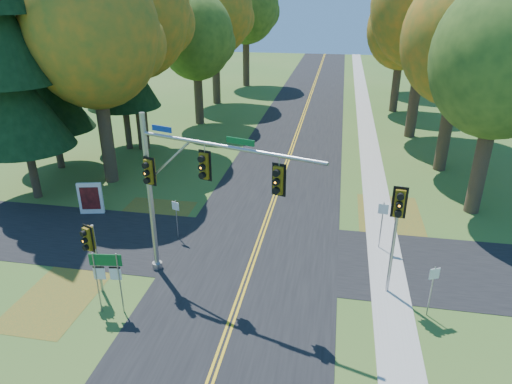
% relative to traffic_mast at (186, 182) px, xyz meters
% --- Properties ---
extents(ground, '(160.00, 160.00, 0.00)m').
position_rel_traffic_mast_xyz_m(ground, '(2.32, 0.88, -4.70)').
color(ground, '#346022').
rests_on(ground, ground).
extents(road_main, '(8.00, 160.00, 0.02)m').
position_rel_traffic_mast_xyz_m(road_main, '(2.32, 0.88, -4.69)').
color(road_main, black).
rests_on(road_main, ground).
extents(road_cross, '(60.00, 6.00, 0.02)m').
position_rel_traffic_mast_xyz_m(road_cross, '(2.32, 2.88, -4.69)').
color(road_cross, black).
rests_on(road_cross, ground).
extents(centerline_left, '(0.10, 160.00, 0.01)m').
position_rel_traffic_mast_xyz_m(centerline_left, '(2.22, 0.88, -4.68)').
color(centerline_left, gold).
rests_on(centerline_left, road_main).
extents(centerline_right, '(0.10, 160.00, 0.01)m').
position_rel_traffic_mast_xyz_m(centerline_right, '(2.42, 0.88, -4.68)').
color(centerline_right, gold).
rests_on(centerline_right, road_main).
extents(sidewalk_east, '(1.60, 160.00, 0.06)m').
position_rel_traffic_mast_xyz_m(sidewalk_east, '(8.52, 0.88, -4.67)').
color(sidewalk_east, '#9E998E').
rests_on(sidewalk_east, ground).
extents(leaf_patch_w_near, '(4.00, 6.00, 0.00)m').
position_rel_traffic_mast_xyz_m(leaf_patch_w_near, '(-4.18, 4.88, -4.69)').
color(leaf_patch_w_near, brown).
rests_on(leaf_patch_w_near, ground).
extents(leaf_patch_e, '(3.50, 8.00, 0.00)m').
position_rel_traffic_mast_xyz_m(leaf_patch_e, '(9.12, 6.88, -4.69)').
color(leaf_patch_e, brown).
rests_on(leaf_patch_e, ground).
extents(leaf_patch_w_far, '(3.00, 5.00, 0.00)m').
position_rel_traffic_mast_xyz_m(leaf_patch_w_far, '(-5.18, -2.12, -4.69)').
color(leaf_patch_w_far, brown).
rests_on(leaf_patch_w_far, ground).
extents(tree_w_a, '(8.00, 8.00, 14.15)m').
position_rel_traffic_mast_xyz_m(tree_w_a, '(-8.81, 10.26, 4.78)').
color(tree_w_a, '#38281C').
rests_on(tree_w_a, ground).
extents(tree_e_a, '(7.20, 7.20, 12.73)m').
position_rel_traffic_mast_xyz_m(tree_e_a, '(13.88, 9.65, 3.83)').
color(tree_e_a, '#38281C').
rests_on(tree_e_a, ground).
extents(tree_w_b, '(8.60, 8.60, 15.38)m').
position_rel_traffic_mast_xyz_m(tree_w_b, '(-9.40, 17.17, 5.67)').
color(tree_w_b, '#38281C').
rests_on(tree_w_b, ground).
extents(tree_e_b, '(7.60, 7.60, 13.33)m').
position_rel_traffic_mast_xyz_m(tree_e_b, '(13.29, 16.46, 4.20)').
color(tree_e_b, '#38281C').
rests_on(tree_e_b, ground).
extents(tree_w_c, '(6.80, 6.80, 11.91)m').
position_rel_traffic_mast_xyz_m(tree_w_c, '(-7.22, 25.35, 3.24)').
color(tree_w_c, '#38281C').
rests_on(tree_w_c, ground).
extents(tree_e_c, '(8.80, 8.80, 15.79)m').
position_rel_traffic_mast_xyz_m(tree_e_c, '(12.20, 24.57, 5.96)').
color(tree_e_c, '#38281C').
rests_on(tree_e_c, ground).
extents(tree_w_d, '(8.20, 8.20, 14.56)m').
position_rel_traffic_mast_xyz_m(tree_w_d, '(-7.81, 34.06, 5.08)').
color(tree_w_d, '#38281C').
rests_on(tree_w_d, ground).
extents(tree_e_d, '(7.00, 7.00, 12.32)m').
position_rel_traffic_mast_xyz_m(tree_e_d, '(11.58, 33.75, 3.54)').
color(tree_e_d, '#38281C').
rests_on(tree_e_d, ground).
extents(tree_w_e, '(8.40, 8.40, 14.97)m').
position_rel_traffic_mast_xyz_m(tree_w_e, '(-6.61, 44.96, 5.37)').
color(tree_w_e, '#38281C').
rests_on(tree_w_e, ground).
extents(tree_e_e, '(7.80, 7.80, 13.74)m').
position_rel_traffic_mast_xyz_m(tree_e_e, '(12.79, 44.46, 4.49)').
color(tree_e_e, '#38281C').
rests_on(tree_e_e, ground).
extents(pine_a, '(5.60, 5.60, 19.48)m').
position_rel_traffic_mast_xyz_m(pine_a, '(-12.18, 6.88, 4.48)').
color(pine_a, '#38281C').
rests_on(pine_a, ground).
extents(pine_b, '(5.60, 5.60, 17.31)m').
position_rel_traffic_mast_xyz_m(pine_b, '(-13.68, 11.88, 3.46)').
color(pine_b, '#38281C').
rests_on(pine_b, ground).
extents(pine_c, '(5.60, 5.60, 20.56)m').
position_rel_traffic_mast_xyz_m(pine_c, '(-10.68, 16.88, 4.99)').
color(pine_c, '#38281C').
rests_on(pine_c, ground).
extents(traffic_mast, '(7.73, 2.63, 7.31)m').
position_rel_traffic_mast_xyz_m(traffic_mast, '(0.00, 0.00, 0.00)').
color(traffic_mast, '#93979B').
rests_on(traffic_mast, ground).
extents(east_signal_pole, '(0.57, 0.66, 4.96)m').
position_rel_traffic_mast_xyz_m(east_signal_pole, '(8.37, 0.49, -0.94)').
color(east_signal_pole, '#9A9DA3').
rests_on(east_signal_pole, ground).
extents(ped_signal_pole, '(0.48, 0.59, 3.25)m').
position_rel_traffic_mast_xyz_m(ped_signal_pole, '(-3.64, -1.61, -2.29)').
color(ped_signal_pole, '#999AA1').
rests_on(ped_signal_pole, ground).
extents(route_sign_cluster, '(1.26, 0.21, 2.70)m').
position_rel_traffic_mast_xyz_m(route_sign_cluster, '(-2.48, -2.60, -2.80)').
color(route_sign_cluster, gray).
rests_on(route_sign_cluster, ground).
extents(info_kiosk, '(1.36, 0.49, 1.87)m').
position_rel_traffic_mast_xyz_m(info_kiosk, '(-7.68, 5.36, -3.77)').
color(info_kiosk, white).
rests_on(info_kiosk, ground).
extents(reg_sign_e_north, '(0.48, 0.10, 2.52)m').
position_rel_traffic_mast_xyz_m(reg_sign_e_north, '(8.27, 4.30, -2.98)').
color(reg_sign_e_north, gray).
rests_on(reg_sign_e_north, ground).
extents(reg_sign_e_south, '(0.40, 0.21, 2.25)m').
position_rel_traffic_mast_xyz_m(reg_sign_e_south, '(9.82, -0.61, -3.16)').
color(reg_sign_e_south, gray).
rests_on(reg_sign_e_south, ground).
extents(reg_sign_w, '(0.40, 0.15, 2.15)m').
position_rel_traffic_mast_xyz_m(reg_sign_w, '(-1.89, 3.47, -3.23)').
color(reg_sign_w, gray).
rests_on(reg_sign_w, ground).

